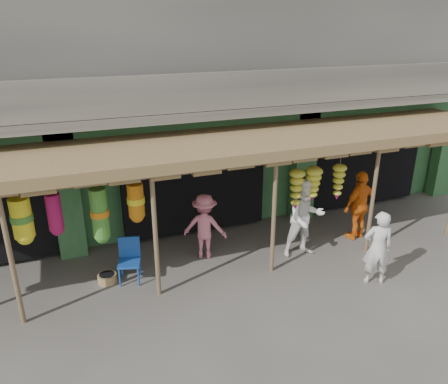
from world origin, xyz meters
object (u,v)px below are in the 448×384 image
object	(u,v)px
blue_chair	(129,257)
person_right	(305,217)
person_vendor	(360,205)
person_shopper	(205,226)
person_front	(378,248)

from	to	relation	value
blue_chair	person_right	xyz separation A→B (m)	(3.93, -0.37, 0.43)
person_vendor	person_shopper	bearing A→B (deg)	-19.62
blue_chair	person_front	world-z (taller)	person_front
person_front	blue_chair	bearing A→B (deg)	-0.42
blue_chair	person_front	size ratio (longest dim) A/B	0.58
person_right	person_shopper	world-z (taller)	person_right
person_right	blue_chair	bearing A→B (deg)	179.55
blue_chair	person_right	size ratio (longest dim) A/B	0.49
blue_chair	person_right	world-z (taller)	person_right
person_front	person_vendor	world-z (taller)	person_vendor
person_vendor	person_front	bearing A→B (deg)	50.58
person_vendor	person_shopper	size ratio (longest dim) A/B	1.15
person_front	person_shopper	xyz separation A→B (m)	(-2.95, 2.25, -0.04)
person_shopper	person_right	bearing A→B (deg)	-168.88
person_right	person_shopper	size ratio (longest dim) A/B	1.24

